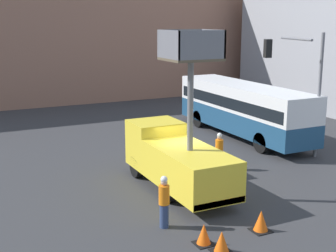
{
  "coord_description": "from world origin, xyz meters",
  "views": [
    {
      "loc": [
        -9.41,
        -17.71,
        7.17
      ],
      "look_at": [
        -0.73,
        0.1,
        2.6
      ],
      "focal_mm": 50.0,
      "sensor_mm": 36.0,
      "label": 1
    }
  ],
  "objects_px": {
    "road_worker_directing": "(219,151)",
    "road_worker_near_truck": "(164,202)",
    "traffic_cone_far_side": "(204,235)",
    "city_bus": "(243,106)",
    "utility_truck": "(177,156)",
    "traffic_cone_near_truck": "(222,242)",
    "traffic_light_pole": "(302,76)",
    "traffic_cone_mid_road": "(261,221)"
  },
  "relations": [
    {
      "from": "road_worker_directing",
      "to": "road_worker_near_truck",
      "type": "bearing_deg",
      "value": -41.68
    },
    {
      "from": "traffic_cone_far_side",
      "to": "city_bus",
      "type": "bearing_deg",
      "value": 50.41
    },
    {
      "from": "utility_truck",
      "to": "traffic_cone_near_truck",
      "type": "relative_size",
      "value": 9.52
    },
    {
      "from": "traffic_light_pole",
      "to": "traffic_cone_near_truck",
      "type": "xyz_separation_m",
      "value": [
        -9.06,
        -6.92,
        -4.0
      ]
    },
    {
      "from": "traffic_cone_near_truck",
      "to": "traffic_cone_mid_road",
      "type": "bearing_deg",
      "value": 18.58
    },
    {
      "from": "traffic_light_pole",
      "to": "traffic_cone_far_side",
      "type": "distance_m",
      "value": 11.87
    },
    {
      "from": "city_bus",
      "to": "traffic_cone_far_side",
      "type": "bearing_deg",
      "value": 147.44
    },
    {
      "from": "city_bus",
      "to": "traffic_cone_near_truck",
      "type": "height_order",
      "value": "city_bus"
    },
    {
      "from": "traffic_cone_far_side",
      "to": "traffic_cone_mid_road",
      "type": "bearing_deg",
      "value": -0.61
    },
    {
      "from": "road_worker_near_truck",
      "to": "traffic_cone_mid_road",
      "type": "xyz_separation_m",
      "value": [
        2.88,
        -1.72,
        -0.6
      ]
    },
    {
      "from": "road_worker_near_truck",
      "to": "traffic_cone_near_truck",
      "type": "bearing_deg",
      "value": 61.96
    },
    {
      "from": "city_bus",
      "to": "traffic_light_pole",
      "type": "height_order",
      "value": "traffic_light_pole"
    },
    {
      "from": "road_worker_directing",
      "to": "traffic_cone_far_side",
      "type": "xyz_separation_m",
      "value": [
        -4.55,
        -6.37,
        -0.59
      ]
    },
    {
      "from": "road_worker_near_truck",
      "to": "traffic_light_pole",
      "type": "bearing_deg",
      "value": 157.0
    },
    {
      "from": "utility_truck",
      "to": "road_worker_near_truck",
      "type": "relative_size",
      "value": 3.56
    },
    {
      "from": "city_bus",
      "to": "traffic_cone_mid_road",
      "type": "height_order",
      "value": "city_bus"
    },
    {
      "from": "traffic_cone_near_truck",
      "to": "traffic_cone_mid_road",
      "type": "distance_m",
      "value": 2.14
    },
    {
      "from": "traffic_cone_near_truck",
      "to": "traffic_light_pole",
      "type": "bearing_deg",
      "value": 37.38
    },
    {
      "from": "utility_truck",
      "to": "road_worker_near_truck",
      "type": "xyz_separation_m",
      "value": [
        -2.13,
        -3.23,
        -0.52
      ]
    },
    {
      "from": "road_worker_directing",
      "to": "traffic_cone_mid_road",
      "type": "height_order",
      "value": "road_worker_directing"
    },
    {
      "from": "road_worker_near_truck",
      "to": "traffic_cone_far_side",
      "type": "distance_m",
      "value": 1.91
    },
    {
      "from": "road_worker_near_truck",
      "to": "traffic_cone_mid_road",
      "type": "bearing_deg",
      "value": 101.56
    },
    {
      "from": "road_worker_directing",
      "to": "traffic_cone_mid_road",
      "type": "distance_m",
      "value": 6.81
    },
    {
      "from": "traffic_cone_mid_road",
      "to": "city_bus",
      "type": "bearing_deg",
      "value": 57.98
    },
    {
      "from": "city_bus",
      "to": "road_worker_near_truck",
      "type": "xyz_separation_m",
      "value": [
        -9.95,
        -9.58,
        -0.96
      ]
    },
    {
      "from": "road_worker_near_truck",
      "to": "traffic_cone_near_truck",
      "type": "distance_m",
      "value": 2.63
    },
    {
      "from": "road_worker_near_truck",
      "to": "utility_truck",
      "type": "bearing_deg",
      "value": -170.87
    },
    {
      "from": "city_bus",
      "to": "road_worker_directing",
      "type": "height_order",
      "value": "city_bus"
    },
    {
      "from": "city_bus",
      "to": "traffic_cone_far_side",
      "type": "xyz_separation_m",
      "value": [
        -9.33,
        -11.28,
        -1.59
      ]
    },
    {
      "from": "traffic_cone_near_truck",
      "to": "city_bus",
      "type": "bearing_deg",
      "value": 52.8
    },
    {
      "from": "city_bus",
      "to": "road_worker_directing",
      "type": "xyz_separation_m",
      "value": [
        -4.78,
        -4.92,
        -1.0
      ]
    },
    {
      "from": "traffic_light_pole",
      "to": "road_worker_near_truck",
      "type": "bearing_deg",
      "value": -155.5
    },
    {
      "from": "utility_truck",
      "to": "city_bus",
      "type": "bearing_deg",
      "value": 39.08
    },
    {
      "from": "city_bus",
      "to": "traffic_cone_mid_road",
      "type": "distance_m",
      "value": 13.43
    },
    {
      "from": "road_worker_directing",
      "to": "traffic_cone_near_truck",
      "type": "bearing_deg",
      "value": -25.18
    },
    {
      "from": "traffic_light_pole",
      "to": "traffic_cone_mid_road",
      "type": "height_order",
      "value": "traffic_light_pole"
    },
    {
      "from": "utility_truck",
      "to": "traffic_light_pole",
      "type": "height_order",
      "value": "utility_truck"
    },
    {
      "from": "traffic_cone_far_side",
      "to": "road_worker_near_truck",
      "type": "bearing_deg",
      "value": 109.95
    },
    {
      "from": "utility_truck",
      "to": "road_worker_directing",
      "type": "xyz_separation_m",
      "value": [
        3.04,
        1.43,
        -0.56
      ]
    },
    {
      "from": "city_bus",
      "to": "traffic_light_pole",
      "type": "distance_m",
      "value": 5.62
    },
    {
      "from": "traffic_light_pole",
      "to": "traffic_cone_near_truck",
      "type": "relative_size",
      "value": 9.14
    },
    {
      "from": "traffic_cone_mid_road",
      "to": "road_worker_directing",
      "type": "bearing_deg",
      "value": 70.24
    }
  ]
}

